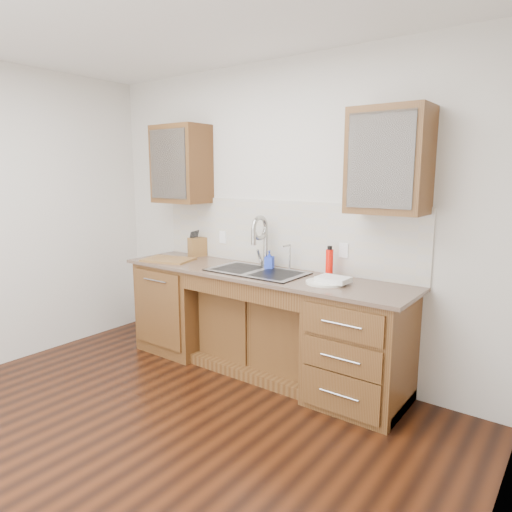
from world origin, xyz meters
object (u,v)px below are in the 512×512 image
Objects in this scene: soap_bottle at (269,260)px; water_bottle at (329,263)px; plate at (325,282)px; knife_block at (197,247)px; cutting_board at (168,260)px.

water_bottle is at bearing -13.87° from soap_bottle.
plate is at bearing -32.83° from soap_bottle.
water_bottle is 1.52m from knife_block.
water_bottle reaches higher than cutting_board.
water_bottle reaches higher than knife_block.
water_bottle is 0.25m from plate.
water_bottle is 0.76× the size of plate.
water_bottle reaches higher than plate.
plate is (0.08, -0.21, -0.10)m from water_bottle.
soap_bottle is 0.68m from plate.
plate is 1.56× the size of knife_block.
water_bottle is at bearing 110.39° from plate.
knife_block is (-1.52, 0.05, -0.02)m from water_bottle.
cutting_board is at bearing -177.15° from plate.
soap_bottle is at bearing 14.66° from cutting_board.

